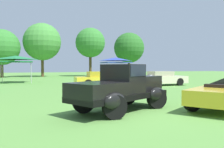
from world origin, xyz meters
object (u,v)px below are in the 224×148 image
(feature_pickup_truck, at_px, (121,87))
(show_car_yellow, at_px, (101,79))
(show_car_cream, at_px, (162,78))
(spectator_by_row, at_px, (138,80))
(canopy_tent_center_field, at_px, (16,58))
(canopy_tent_right_field, at_px, (116,60))

(feature_pickup_truck, relative_size, show_car_yellow, 0.99)
(show_car_yellow, distance_m, show_car_cream, 5.31)
(show_car_cream, bearing_deg, feature_pickup_truck, -128.81)
(feature_pickup_truck, xyz_separation_m, show_car_yellow, (2.35, 10.07, -0.26))
(spectator_by_row, xyz_separation_m, canopy_tent_center_field, (-6.45, 14.18, 1.51))
(spectator_by_row, relative_size, canopy_tent_right_field, 0.56)
(show_car_cream, bearing_deg, spectator_by_row, -130.03)
(canopy_tent_right_field, bearing_deg, show_car_cream, -83.24)
(canopy_tent_center_field, bearing_deg, show_car_yellow, -46.15)
(feature_pickup_truck, relative_size, canopy_tent_center_field, 1.38)
(canopy_tent_center_field, bearing_deg, canopy_tent_right_field, 5.16)
(show_car_yellow, relative_size, canopy_tent_center_field, 1.40)
(show_car_cream, xyz_separation_m, canopy_tent_center_field, (-12.00, 7.58, 1.82))
(feature_pickup_truck, distance_m, spectator_by_row, 3.56)
(show_car_yellow, bearing_deg, canopy_tent_center_field, 133.85)
(spectator_by_row, xyz_separation_m, canopy_tent_right_field, (4.53, 15.18, 1.51))
(show_car_yellow, xyz_separation_m, canopy_tent_right_field, (4.26, 7.99, 1.82))
(show_car_cream, relative_size, canopy_tent_right_field, 1.40)
(feature_pickup_truck, xyz_separation_m, spectator_by_row, (2.08, 2.88, 0.05))
(canopy_tent_center_field, height_order, canopy_tent_right_field, same)
(feature_pickup_truck, height_order, canopy_tent_center_field, canopy_tent_center_field)
(feature_pickup_truck, distance_m, canopy_tent_right_field, 19.29)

